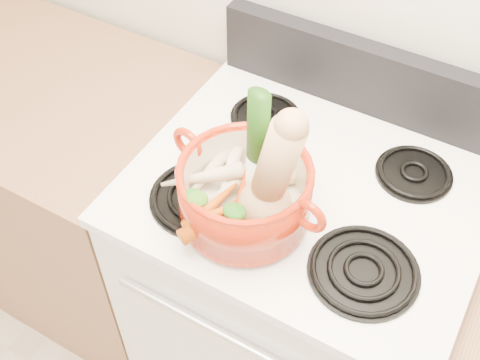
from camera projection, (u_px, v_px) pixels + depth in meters
The scene contains 23 objects.
stove_body at pixel (296, 297), 1.71m from camera, with size 0.76×0.65×0.92m, color white.
cooktop at pixel (310, 188), 1.35m from camera, with size 0.78×0.67×0.03m, color white.
control_backsplash at pixel (367, 78), 1.45m from camera, with size 0.76×0.05×0.18m, color black.
oven_handle at pixel (235, 341), 1.27m from camera, with size 0.02×0.02×0.60m, color silver.
counter_left at pixel (17, 163), 2.07m from camera, with size 1.36×0.65×0.90m, color #8D6042.
burner_front_left at pixel (200, 196), 1.31m from camera, with size 0.22×0.22×0.02m, color black.
burner_front_right at pixel (364, 270), 1.18m from camera, with size 0.22×0.22×0.02m, color black.
burner_back_left at pixel (266, 115), 1.48m from camera, with size 0.17×0.17×0.02m, color black.
burner_back_right at pixel (414, 172), 1.35m from camera, with size 0.17×0.17×0.02m, color black.
dutch_oven at pixel (245, 192), 1.21m from camera, with size 0.27×0.27×0.13m, color #AA220A.
pot_handle_left at pixel (188, 143), 1.24m from camera, with size 0.08×0.08×0.02m, color #AA220A.
pot_handle_right at pixel (309, 216), 1.12m from camera, with size 0.08×0.08×0.02m, color #AA220A.
squash at pixel (267, 174), 1.11m from camera, with size 0.12×0.12×0.29m, color tan, non-canonical shape.
leek at pixel (257, 152), 1.13m from camera, with size 0.05×0.05×0.31m, color white.
ginger at pixel (274, 171), 1.27m from camera, with size 0.09×0.07×0.05m, color #D4C083.
parsnip_0 at pixel (235, 183), 1.25m from camera, with size 0.04×0.04×0.23m, color beige.
parsnip_1 at pixel (206, 174), 1.26m from camera, with size 0.04×0.04×0.18m, color beige.
parsnip_2 at pixel (229, 170), 1.26m from camera, with size 0.04×0.04×0.17m, color beige.
parsnip_3 at pixel (202, 176), 1.24m from camera, with size 0.04×0.04×0.17m, color beige.
carrot_0 at pixel (218, 216), 1.20m from camera, with size 0.04×0.04×0.18m, color #D54C0A.
carrot_1 at pixel (212, 206), 1.21m from camera, with size 0.03×0.03×0.15m, color #C75009.
carrot_2 at pixel (242, 198), 1.21m from camera, with size 0.04×0.04×0.19m, color #BF3209.
carrot_3 at pixel (217, 214), 1.19m from camera, with size 0.03×0.03×0.13m, color #BA5A09.
Camera 1 is at (0.30, 0.56, 1.96)m, focal length 45.00 mm.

